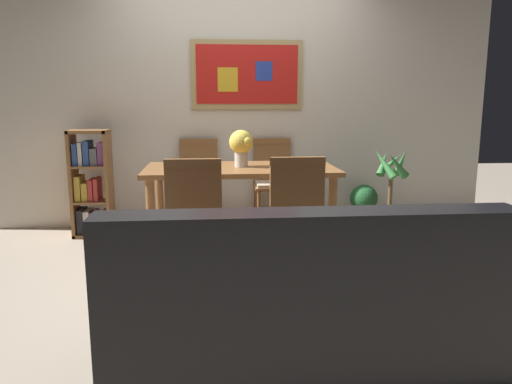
{
  "coord_description": "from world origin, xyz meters",
  "views": [
    {
      "loc": [
        -0.28,
        -3.62,
        1.29
      ],
      "look_at": [
        0.03,
        -0.23,
        0.65
      ],
      "focal_mm": 34.19,
      "sensor_mm": 36.0,
      "label": 1
    }
  ],
  "objects_px": {
    "potted_palm": "(390,202)",
    "flower_vase": "(241,145)",
    "dining_table": "(241,178)",
    "dining_chair_near_right": "(295,207)",
    "dining_chair_far_right": "(273,176)",
    "bookshelf": "(91,187)",
    "dining_chair_far_left": "(199,177)",
    "tv_remote": "(287,166)",
    "leather_couch": "(298,306)",
    "dining_chair_near_left": "(194,210)",
    "potted_ivy": "(364,205)"
  },
  "relations": [
    {
      "from": "dining_chair_near_right",
      "to": "tv_remote",
      "type": "height_order",
      "value": "dining_chair_near_right"
    },
    {
      "from": "dining_chair_near_left",
      "to": "potted_ivy",
      "type": "relative_size",
      "value": 1.8
    },
    {
      "from": "dining_chair_near_left",
      "to": "dining_chair_far_left",
      "type": "relative_size",
      "value": 1.0
    },
    {
      "from": "bookshelf",
      "to": "flower_vase",
      "type": "bearing_deg",
      "value": -22.12
    },
    {
      "from": "dining_chair_near_right",
      "to": "leather_couch",
      "type": "height_order",
      "value": "dining_chair_near_right"
    },
    {
      "from": "dining_chair_far_right",
      "to": "leather_couch",
      "type": "bearing_deg",
      "value": -94.5
    },
    {
      "from": "dining_table",
      "to": "potted_ivy",
      "type": "bearing_deg",
      "value": 26.87
    },
    {
      "from": "dining_chair_near_right",
      "to": "dining_chair_far_left",
      "type": "distance_m",
      "value": 1.66
    },
    {
      "from": "leather_couch",
      "to": "flower_vase",
      "type": "bearing_deg",
      "value": 94.51
    },
    {
      "from": "leather_couch",
      "to": "dining_table",
      "type": "bearing_deg",
      "value": 94.84
    },
    {
      "from": "potted_palm",
      "to": "flower_vase",
      "type": "height_order",
      "value": "flower_vase"
    },
    {
      "from": "dining_chair_near_left",
      "to": "leather_couch",
      "type": "xyz_separation_m",
      "value": [
        0.53,
        -1.15,
        -0.23
      ]
    },
    {
      "from": "dining_chair_near_right",
      "to": "tv_remote",
      "type": "distance_m",
      "value": 0.73
    },
    {
      "from": "dining_chair_near_left",
      "to": "dining_chair_far_right",
      "type": "distance_m",
      "value": 1.71
    },
    {
      "from": "bookshelf",
      "to": "flower_vase",
      "type": "xyz_separation_m",
      "value": [
        1.41,
        -0.57,
        0.44
      ]
    },
    {
      "from": "dining_chair_near_right",
      "to": "leather_couch",
      "type": "xyz_separation_m",
      "value": [
        -0.18,
        -1.19,
        -0.23
      ]
    },
    {
      "from": "potted_palm",
      "to": "flower_vase",
      "type": "distance_m",
      "value": 1.56
    },
    {
      "from": "dining_chair_far_right",
      "to": "leather_couch",
      "type": "relative_size",
      "value": 0.51
    },
    {
      "from": "dining_chair_far_right",
      "to": "leather_couch",
      "type": "height_order",
      "value": "dining_chair_far_right"
    },
    {
      "from": "dining_chair_near_right",
      "to": "potted_palm",
      "type": "bearing_deg",
      "value": 43.04
    },
    {
      "from": "dining_chair_near_left",
      "to": "potted_palm",
      "type": "bearing_deg",
      "value": 30.46
    },
    {
      "from": "dining_chair_far_right",
      "to": "bookshelf",
      "type": "relative_size",
      "value": 0.89
    },
    {
      "from": "dining_chair_near_right",
      "to": "flower_vase",
      "type": "distance_m",
      "value": 0.91
    },
    {
      "from": "potted_ivy",
      "to": "tv_remote",
      "type": "height_order",
      "value": "tv_remote"
    },
    {
      "from": "dining_chair_near_left",
      "to": "dining_chair_far_left",
      "type": "height_order",
      "value": "same"
    },
    {
      "from": "tv_remote",
      "to": "dining_table",
      "type": "bearing_deg",
      "value": 172.51
    },
    {
      "from": "dining_table",
      "to": "potted_palm",
      "type": "relative_size",
      "value": 1.87
    },
    {
      "from": "potted_ivy",
      "to": "potted_palm",
      "type": "height_order",
      "value": "potted_palm"
    },
    {
      "from": "dining_chair_far_left",
      "to": "potted_palm",
      "type": "height_order",
      "value": "dining_chair_far_left"
    },
    {
      "from": "leather_couch",
      "to": "bookshelf",
      "type": "distance_m",
      "value": 2.97
    },
    {
      "from": "dining_table",
      "to": "dining_chair_near_right",
      "type": "height_order",
      "value": "dining_chair_near_right"
    },
    {
      "from": "dining_chair_far_left",
      "to": "dining_chair_far_right",
      "type": "bearing_deg",
      "value": 0.59
    },
    {
      "from": "dining_chair_far_right",
      "to": "bookshelf",
      "type": "xyz_separation_m",
      "value": [
        -1.77,
        -0.17,
        -0.06
      ]
    },
    {
      "from": "dining_table",
      "to": "dining_chair_near_right",
      "type": "xyz_separation_m",
      "value": [
        0.35,
        -0.75,
        -0.1
      ]
    },
    {
      "from": "dining_chair_near_right",
      "to": "flower_vase",
      "type": "height_order",
      "value": "flower_vase"
    },
    {
      "from": "flower_vase",
      "to": "tv_remote",
      "type": "distance_m",
      "value": 0.43
    },
    {
      "from": "dining_chair_near_left",
      "to": "dining_chair_far_right",
      "type": "relative_size",
      "value": 1.0
    },
    {
      "from": "dining_table",
      "to": "bookshelf",
      "type": "bearing_deg",
      "value": 157.31
    },
    {
      "from": "dining_table",
      "to": "dining_chair_near_left",
      "type": "height_order",
      "value": "dining_chair_near_left"
    },
    {
      "from": "flower_vase",
      "to": "tv_remote",
      "type": "xyz_separation_m",
      "value": [
        0.38,
        -0.06,
        -0.18
      ]
    },
    {
      "from": "leather_couch",
      "to": "dining_chair_far_right",
      "type": "bearing_deg",
      "value": 85.5
    },
    {
      "from": "dining_chair_far_left",
      "to": "tv_remote",
      "type": "height_order",
      "value": "dining_chair_far_left"
    },
    {
      "from": "bookshelf",
      "to": "dining_table",
      "type": "bearing_deg",
      "value": -22.69
    },
    {
      "from": "dining_chair_far_right",
      "to": "leather_couch",
      "type": "xyz_separation_m",
      "value": [
        -0.21,
        -2.69,
        -0.23
      ]
    },
    {
      "from": "dining_chair_near_right",
      "to": "potted_palm",
      "type": "xyz_separation_m",
      "value": [
        1.09,
        1.02,
        -0.2
      ]
    },
    {
      "from": "dining_table",
      "to": "dining_chair_near_left",
      "type": "distance_m",
      "value": 0.88
    },
    {
      "from": "dining_table",
      "to": "flower_vase",
      "type": "height_order",
      "value": "flower_vase"
    },
    {
      "from": "dining_chair_far_right",
      "to": "flower_vase",
      "type": "relative_size",
      "value": 2.89
    },
    {
      "from": "dining_table",
      "to": "tv_remote",
      "type": "distance_m",
      "value": 0.41
    },
    {
      "from": "dining_chair_far_left",
      "to": "leather_couch",
      "type": "distance_m",
      "value": 2.75
    }
  ]
}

